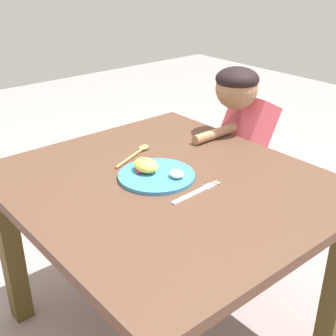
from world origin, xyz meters
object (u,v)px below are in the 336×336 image
fork (196,193)px  person (244,155)px  plate (155,173)px  spoon (137,152)px

fork → person: size_ratio=0.22×
plate → person: size_ratio=0.27×
fork → person: (-0.30, 0.59, -0.14)m
fork → spoon: 0.38m
fork → spoon: (-0.38, 0.05, 0.00)m
plate → spoon: bearing=159.8°
fork → spoon: size_ratio=0.98×
spoon → fork: bearing=-119.9°
spoon → person: person is taller
person → fork: bearing=116.7°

